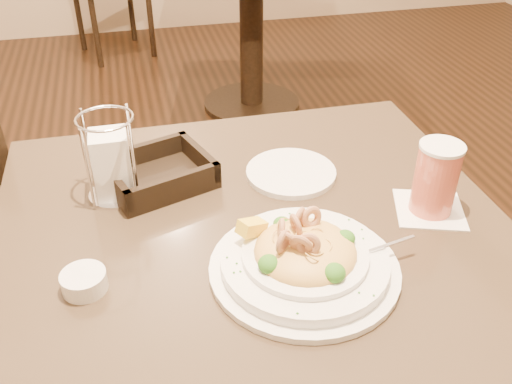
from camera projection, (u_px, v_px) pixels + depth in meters
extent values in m
cylinder|color=black|center=(258.00, 380.00, 1.19)|extent=(0.12, 0.12, 0.70)
cube|color=#4B3C2B|center=(259.00, 244.00, 0.98)|extent=(0.90, 0.90, 0.03)
cylinder|color=black|center=(252.00, 103.00, 3.14)|extent=(0.52, 0.52, 0.03)
cylinder|color=black|center=(251.00, 38.00, 2.93)|extent=(0.12, 0.12, 0.70)
cylinder|color=black|center=(88.00, 241.00, 1.83)|extent=(0.04, 0.04, 0.43)
cylinder|color=black|center=(50.00, 325.00, 1.54)|extent=(0.04, 0.04, 0.43)
cylinder|color=black|center=(6.00, 174.00, 1.26)|extent=(0.04, 0.04, 0.46)
cylinder|color=black|center=(131.00, 9.00, 3.90)|extent=(0.04, 0.04, 0.43)
cylinder|color=black|center=(79.00, 18.00, 3.75)|extent=(0.04, 0.04, 0.43)
cylinder|color=black|center=(151.00, 24.00, 3.64)|extent=(0.04, 0.04, 0.43)
cylinder|color=black|center=(96.00, 33.00, 3.49)|extent=(0.04, 0.04, 0.43)
cylinder|color=white|center=(304.00, 269.00, 0.90)|extent=(0.30, 0.30, 0.01)
cylinder|color=white|center=(305.00, 261.00, 0.89)|extent=(0.26, 0.26, 0.02)
cylinder|color=white|center=(305.00, 254.00, 0.88)|extent=(0.20, 0.20, 0.01)
ellipsoid|color=gold|center=(305.00, 252.00, 0.88)|extent=(0.16, 0.16, 0.06)
cube|color=yellow|center=(252.00, 227.00, 0.91)|extent=(0.06, 0.05, 0.04)
cube|color=silver|center=(384.00, 246.00, 0.90)|extent=(0.11, 0.02, 0.01)
cube|color=silver|center=(347.00, 250.00, 0.89)|extent=(0.03, 0.02, 0.00)
torus|color=gold|center=(306.00, 242.00, 0.86)|extent=(0.04, 0.04, 0.03)
torus|color=gold|center=(307.00, 238.00, 0.86)|extent=(0.05, 0.05, 0.01)
torus|color=gold|center=(307.00, 252.00, 0.85)|extent=(0.05, 0.05, 0.01)
torus|color=gold|center=(287.00, 239.00, 0.87)|extent=(0.03, 0.03, 0.02)
torus|color=gold|center=(315.00, 251.00, 0.85)|extent=(0.04, 0.04, 0.01)
torus|color=gold|center=(300.00, 235.00, 0.89)|extent=(0.04, 0.04, 0.01)
torus|color=gold|center=(321.00, 241.00, 0.89)|extent=(0.03, 0.04, 0.03)
torus|color=gold|center=(302.00, 236.00, 0.88)|extent=(0.04, 0.04, 0.02)
torus|color=gold|center=(284.00, 239.00, 0.87)|extent=(0.05, 0.05, 0.02)
torus|color=gold|center=(316.00, 236.00, 0.88)|extent=(0.04, 0.03, 0.02)
torus|color=gold|center=(321.00, 247.00, 0.86)|extent=(0.04, 0.04, 0.01)
torus|color=gold|center=(303.00, 224.00, 0.91)|extent=(0.04, 0.04, 0.02)
torus|color=gold|center=(296.00, 240.00, 0.87)|extent=(0.04, 0.04, 0.01)
torus|color=gold|center=(303.00, 237.00, 0.90)|extent=(0.05, 0.05, 0.02)
torus|color=gold|center=(326.00, 247.00, 0.86)|extent=(0.04, 0.04, 0.02)
torus|color=gold|center=(286.00, 228.00, 0.90)|extent=(0.05, 0.04, 0.03)
torus|color=gold|center=(312.00, 256.00, 0.83)|extent=(0.03, 0.03, 0.02)
torus|color=tan|center=(308.00, 245.00, 0.84)|extent=(0.04, 0.03, 0.04)
torus|color=tan|center=(311.00, 218.00, 0.89)|extent=(0.04, 0.03, 0.04)
torus|color=tan|center=(296.00, 225.00, 0.88)|extent=(0.02, 0.04, 0.04)
torus|color=tan|center=(289.00, 240.00, 0.85)|extent=(0.05, 0.05, 0.04)
torus|color=tan|center=(299.00, 218.00, 0.89)|extent=(0.04, 0.04, 0.04)
torus|color=tan|center=(283.00, 242.00, 0.84)|extent=(0.04, 0.04, 0.04)
torus|color=tan|center=(301.00, 244.00, 0.84)|extent=(0.04, 0.04, 0.04)
torus|color=tan|center=(281.00, 231.00, 0.87)|extent=(0.02, 0.04, 0.04)
ellipsoid|color=#215613|center=(345.00, 238.00, 0.89)|extent=(0.03, 0.03, 0.02)
ellipsoid|color=#215613|center=(282.00, 224.00, 0.92)|extent=(0.03, 0.03, 0.02)
ellipsoid|color=#215613|center=(269.00, 264.00, 0.84)|extent=(0.04, 0.04, 0.03)
ellipsoid|color=#215613|center=(334.00, 273.00, 0.83)|extent=(0.04, 0.04, 0.03)
cube|color=#266619|center=(359.00, 293.00, 0.82)|extent=(0.00, 0.00, 0.00)
cube|color=#266619|center=(240.00, 271.00, 0.86)|extent=(0.00, 0.00, 0.00)
cube|color=#266619|center=(256.00, 226.00, 0.95)|extent=(0.00, 0.00, 0.00)
cube|color=#266619|center=(227.00, 257.00, 0.88)|extent=(0.00, 0.00, 0.00)
cube|color=#266619|center=(234.00, 273.00, 0.86)|extent=(0.00, 0.00, 0.00)
cube|color=#266619|center=(297.00, 313.00, 0.79)|extent=(0.00, 0.00, 0.00)
cube|color=#266619|center=(290.00, 214.00, 0.98)|extent=(0.00, 0.00, 0.00)
cube|color=#266619|center=(349.00, 220.00, 0.96)|extent=(0.00, 0.00, 0.00)
cube|color=#266619|center=(362.00, 229.00, 0.94)|extent=(0.00, 0.00, 0.00)
cube|color=#266619|center=(363.00, 239.00, 0.92)|extent=(0.00, 0.00, 0.00)
cube|color=#266619|center=(237.00, 263.00, 0.87)|extent=(0.00, 0.00, 0.00)
cube|color=#266619|center=(374.00, 295.00, 0.82)|extent=(0.00, 0.00, 0.00)
cube|color=#266619|center=(321.00, 219.00, 0.97)|extent=(0.00, 0.00, 0.00)
cube|color=white|center=(429.00, 209.00, 1.04)|extent=(0.15, 0.15, 0.00)
cylinder|color=#D2604A|center=(436.00, 179.00, 1.00)|extent=(0.08, 0.08, 0.13)
cylinder|color=white|center=(443.00, 147.00, 0.96)|extent=(0.08, 0.08, 0.01)
cube|color=black|center=(159.00, 180.00, 1.11)|extent=(0.23, 0.21, 0.01)
cube|color=black|center=(199.00, 156.00, 1.13)|extent=(0.06, 0.15, 0.04)
cube|color=black|center=(114.00, 182.00, 1.06)|extent=(0.06, 0.15, 0.04)
cube|color=black|center=(143.00, 153.00, 1.14)|extent=(0.19, 0.08, 0.04)
cube|color=black|center=(174.00, 186.00, 1.04)|extent=(0.19, 0.08, 0.04)
cylinder|color=silver|center=(117.00, 193.00, 1.08)|extent=(0.10, 0.10, 0.01)
torus|color=silver|center=(104.00, 118.00, 0.99)|extent=(0.10, 0.10, 0.01)
cube|color=white|center=(112.00, 164.00, 1.04)|extent=(0.09, 0.09, 0.13)
cylinder|color=silver|center=(88.00, 170.00, 0.99)|extent=(0.01, 0.01, 0.16)
cylinder|color=silver|center=(134.00, 165.00, 1.01)|extent=(0.01, 0.01, 0.16)
cylinder|color=silver|center=(88.00, 148.00, 1.06)|extent=(0.01, 0.01, 0.16)
cylinder|color=silver|center=(132.00, 143.00, 1.07)|extent=(0.01, 0.01, 0.16)
cylinder|color=white|center=(291.00, 173.00, 1.14)|extent=(0.21, 0.21, 0.01)
cylinder|color=white|center=(84.00, 281.00, 0.86)|extent=(0.07, 0.07, 0.03)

